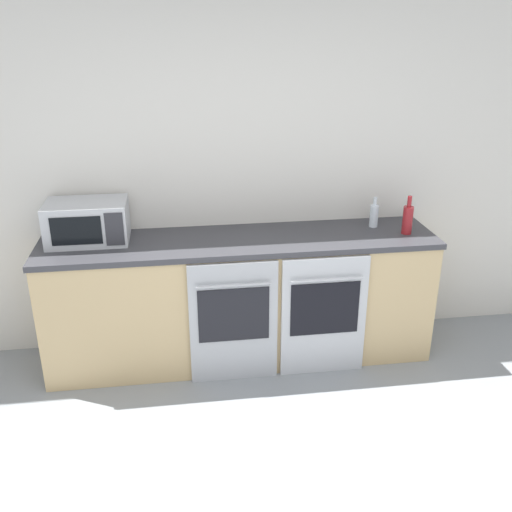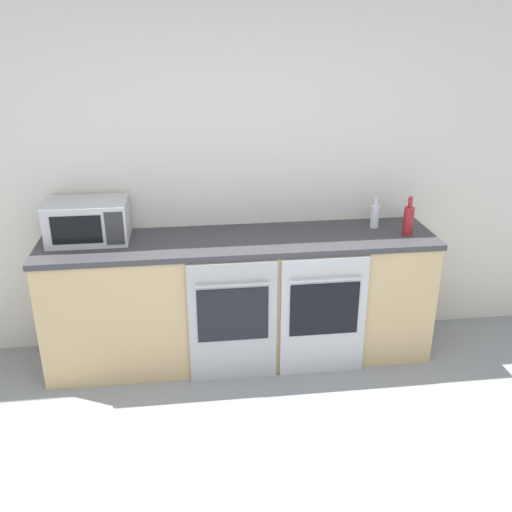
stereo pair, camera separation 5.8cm
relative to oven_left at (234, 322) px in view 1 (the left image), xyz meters
The scene contains 7 objects.
wall_back 1.07m from the oven_left, 82.71° to the left, with size 10.00×0.06×2.60m.
counter_back 0.33m from the oven_left, 75.35° to the left, with size 2.75×0.62×0.93m.
oven_left is the anchor object (origin of this frame).
oven_right 0.62m from the oven_left, ahead, with size 0.60×0.06×0.88m.
microwave 1.20m from the oven_left, 156.45° to the left, with size 0.54×0.36×0.28m.
bottle_red 1.42m from the oven_left, 11.06° to the left, with size 0.07×0.07×0.28m.
bottle_clear 1.29m from the oven_left, 21.23° to the left, with size 0.06×0.06×0.22m.
Camera 1 is at (-0.41, -1.61, 2.33)m, focal length 40.00 mm.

